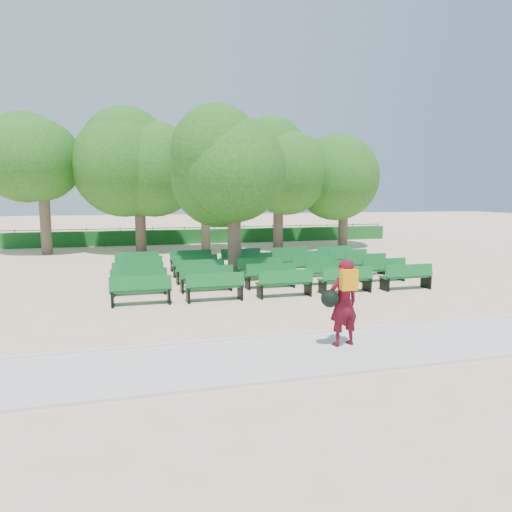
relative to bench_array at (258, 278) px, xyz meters
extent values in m
plane|color=beige|center=(-0.19, -0.52, -0.09)|extent=(120.00, 120.00, 0.00)
cube|color=silver|center=(-0.19, -7.92, -0.06)|extent=(30.00, 2.20, 0.06)
cube|color=silver|center=(-0.19, -6.77, -0.04)|extent=(30.00, 0.12, 0.10)
cube|color=#175A1F|center=(-0.19, 13.48, 0.36)|extent=(26.00, 0.70, 0.90)
cube|color=#106024|center=(0.00, 0.01, 0.34)|extent=(1.71, 0.53, 0.06)
cube|color=#106024|center=(0.00, -0.18, 0.57)|extent=(1.70, 0.19, 0.40)
cylinder|color=brown|center=(-0.81, 0.36, 1.35)|extent=(0.48, 0.48, 2.88)
ellipsoid|color=#25621A|center=(-0.81, 0.36, 3.93)|extent=(4.12, 4.12, 3.71)
imported|color=#4E0B16|center=(-0.32, -7.67, 0.85)|extent=(0.70, 0.51, 1.76)
cube|color=orange|center=(-0.32, -7.87, 1.36)|extent=(0.33, 0.16, 0.41)
sphere|color=black|center=(-0.65, -7.73, 0.97)|extent=(0.35, 0.35, 0.35)
camera|label=1|loc=(-4.33, -15.85, 2.99)|focal=32.00mm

